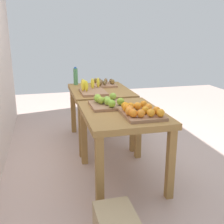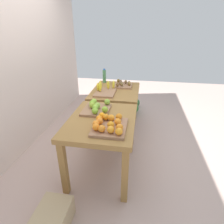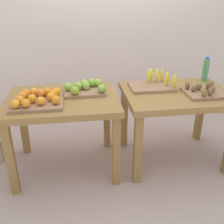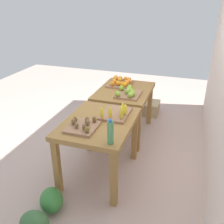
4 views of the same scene
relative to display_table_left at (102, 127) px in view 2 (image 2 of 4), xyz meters
The scene contains 11 objects.
ground_plane 0.86m from the display_table_left, ahead, with size 8.00×8.00×0.00m, color #B79C91.
back_wall 1.69m from the display_table_left, 67.47° to the left, with size 4.40×0.12×3.00m, color beige.
display_table_left is the anchor object (origin of this frame).
display_table_right 1.12m from the display_table_left, ahead, with size 1.04×0.80×0.77m.
orange_bin 0.29m from the display_table_left, 149.17° to the right, with size 0.44×0.38×0.11m.
apple_bin 0.29m from the display_table_left, 27.66° to the left, with size 0.41×0.36×0.11m.
banana_crate 0.95m from the display_table_left, ahead, with size 0.44×0.32×0.17m.
kiwi_bin 1.35m from the display_table_left, ahead, with size 0.36×0.32×0.10m.
water_bottle 1.58m from the display_table_left, 10.57° to the left, with size 0.07×0.07×0.27m.
watermelon_pile 2.09m from the display_table_left, ahead, with size 0.65×0.38×0.25m.
cardboard_produce_box 1.08m from the display_table_left, 161.31° to the left, with size 0.40×0.30×0.23m, color tan.
Camera 2 is at (-2.47, -0.45, 1.79)m, focal length 29.32 mm.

